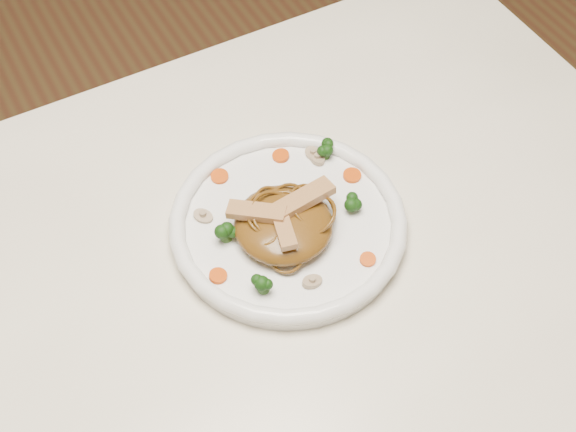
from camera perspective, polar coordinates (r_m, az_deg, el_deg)
table at (r=1.02m, az=-3.59°, el=-8.51°), size 1.20×0.80×0.75m
plate at (r=0.98m, az=0.00°, el=-0.79°), size 0.33×0.33×0.02m
noodle_mound at (r=0.95m, az=-0.32°, el=-0.60°), size 0.15×0.15×0.04m
chicken_a at (r=0.94m, az=1.17°, el=1.26°), size 0.08×0.03×0.01m
chicken_b at (r=0.93m, az=-2.24°, el=0.30°), size 0.07×0.06×0.01m
chicken_c at (r=0.92m, az=-0.29°, el=-0.88°), size 0.03×0.06×0.01m
broccoli_0 at (r=1.03m, az=2.60°, el=4.78°), size 0.03×0.03×0.03m
broccoli_1 at (r=0.95m, az=-4.43°, el=-1.00°), size 0.04×0.04×0.03m
broccoli_2 at (r=0.90m, az=-1.75°, el=-4.68°), size 0.03×0.03×0.03m
broccoli_3 at (r=0.98m, az=4.56°, el=1.07°), size 0.02×0.02×0.03m
carrot_0 at (r=1.04m, az=-0.51°, el=4.26°), size 0.03×0.03×0.00m
carrot_1 at (r=0.93m, az=-4.95°, el=-4.23°), size 0.02×0.02×0.00m
carrot_2 at (r=1.02m, az=4.54°, el=2.87°), size 0.03×0.03×0.00m
carrot_3 at (r=1.02m, az=-4.84°, el=2.79°), size 0.02×0.02×0.00m
carrot_4 at (r=0.94m, az=5.64°, el=-3.07°), size 0.02×0.02×0.00m
mushroom_0 at (r=0.92m, az=1.71°, el=-4.65°), size 0.03×0.03×0.01m
mushroom_1 at (r=1.03m, az=2.08°, el=4.08°), size 0.03×0.03×0.01m
mushroom_2 at (r=0.98m, az=-6.00°, el=-0.02°), size 0.03×0.03×0.01m
mushroom_3 at (r=1.04m, az=1.79°, el=4.40°), size 0.03×0.03×0.01m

